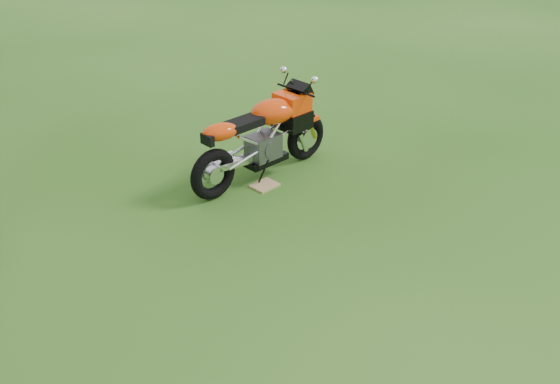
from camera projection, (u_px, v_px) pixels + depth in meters
ground at (288, 270)px, 5.53m from camera, size 120.00×120.00×0.00m
sport_motorcycle at (262, 131)px, 6.83m from camera, size 1.92×0.97×1.12m
plywood_board at (265, 185)px, 6.89m from camera, size 0.33×0.30×0.02m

